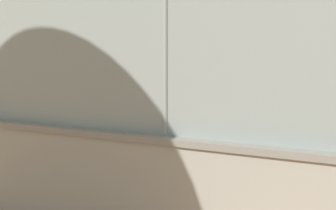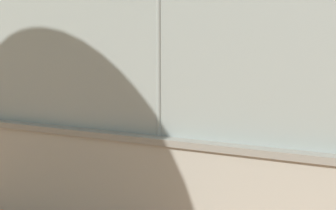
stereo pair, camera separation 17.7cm
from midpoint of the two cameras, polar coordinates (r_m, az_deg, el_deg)
The scene contains 7 objects.
ground_plane at distance 15.69m, azimuth 12.14°, elevation -1.76°, with size 260.00×260.00×0.00m, color #B27247.
perimeter_wall at distance 6.48m, azimuth -13.69°, elevation -8.34°, with size 24.17×0.69×1.35m.
fence_panel_on_wall at distance 6.25m, azimuth -14.11°, elevation 5.61°, with size 23.75×0.33×1.79m.
player_near_wall_returning at distance 12.58m, azimuth -4.57°, elevation 0.75°, with size 1.26×0.74×1.67m.
player_at_service_line at distance 9.85m, azimuth 5.47°, elevation -0.94°, with size 0.80×1.03×1.69m.
player_foreground_swinging at distance 16.17m, azimuth 13.79°, elevation 1.69°, with size 0.69×1.11×1.54m.
sports_ball at distance 12.13m, azimuth -8.53°, elevation -4.06°, with size 0.09×0.09×0.09m, color orange.
Camera 2 is at (-4.02, 14.96, 2.39)m, focal length 46.51 mm.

